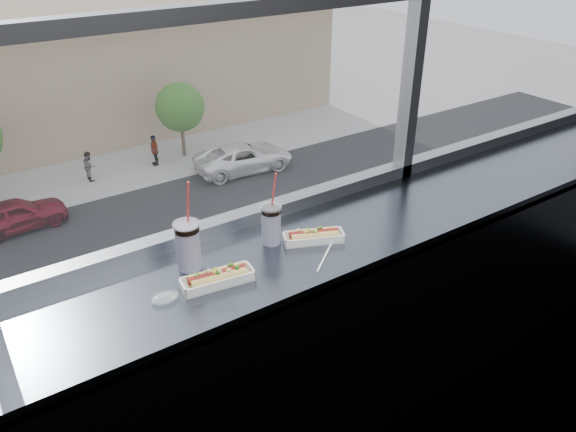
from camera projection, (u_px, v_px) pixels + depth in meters
wall_back_lower at (240, 325)px, 2.72m from camera, size 6.00×0.00×6.00m
counter at (268, 261)px, 2.27m from camera, size 6.00×0.55×0.06m
counter_fascia at (303, 394)px, 2.33m from camera, size 6.00×0.04×1.04m
hotdog_tray_left at (217, 278)px, 2.07m from camera, size 0.28×0.13×0.07m
hotdog_tray_right at (314, 236)px, 2.34m from camera, size 0.26×0.18×0.06m
soda_cup_left at (188, 243)px, 2.12m from camera, size 0.10×0.10×0.37m
soda_cup_right at (271, 223)px, 2.29m from camera, size 0.09×0.09×0.32m
loose_straw at (325, 257)px, 2.24m from camera, size 0.18×0.14×0.01m
wrapper at (165, 298)px, 1.99m from camera, size 0.10×0.07×0.02m
street_asphalt at (8, 280)px, 22.80m from camera, size 80.00×10.00×0.06m
car_far_c at (244, 153)px, 31.76m from camera, size 3.19×6.49×2.09m
car_near_c at (4, 315)px, 19.05m from camera, size 3.15×6.89×2.25m
car_far_b at (14, 210)px, 25.79m from camera, size 3.06×6.40×2.07m
car_near_d at (217, 245)px, 23.06m from camera, size 3.07×6.60×2.15m
pedestrian_d at (154, 147)px, 32.48m from camera, size 0.73×0.97×2.18m
pedestrian_c at (89, 163)px, 30.72m from camera, size 0.66×0.88×1.97m
tree_right at (180, 107)px, 32.79m from camera, size 2.89×2.89×4.51m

